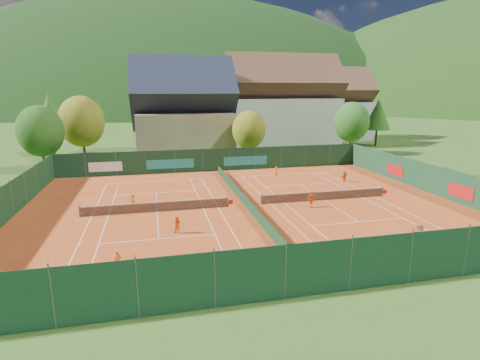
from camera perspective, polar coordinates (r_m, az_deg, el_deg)
name	(u,v)px	position (r m, az deg, el deg)	size (l,w,h in m)	color
ground	(245,206)	(34.96, 0.74, -3.97)	(600.00, 600.00, 0.00)	#30541A
clay_pad	(245,206)	(34.95, 0.74, -3.93)	(40.00, 32.00, 0.01)	#AF4119
court_markings_left	(157,212)	(34.02, -12.50, -4.74)	(11.03, 23.83, 0.00)	white
court_markings_right	(324,200)	(37.59, 12.69, -3.00)	(11.03, 23.83, 0.00)	white
tennis_net_left	(159,206)	(33.87, -12.28, -3.93)	(13.30, 0.10, 1.02)	#59595B
tennis_net_right	(326,195)	(37.52, 12.94, -2.25)	(13.30, 0.10, 1.02)	#59595B
court_divider	(245,201)	(34.80, 0.75, -3.15)	(0.03, 28.80, 1.00)	#12321B
fence_north	(213,160)	(49.77, -4.17, 3.04)	(40.00, 0.10, 3.00)	#12331D
fence_south	(319,268)	(20.31, 11.88, -13.04)	(40.00, 0.04, 3.00)	#143721
fence_west	(4,205)	(35.68, -32.29, -3.21)	(0.04, 32.00, 3.00)	#153B1D
fence_east	(431,179)	(43.76, 27.07, 0.15)	(0.09, 32.00, 3.00)	#153A22
chalet	(183,115)	(62.69, -8.62, 9.84)	(16.20, 12.00, 16.00)	tan
hotel_block_a	(282,107)	(72.52, 6.36, 10.98)	(21.60, 11.00, 17.25)	silver
hotel_block_b	(330,108)	(85.38, 13.59, 10.55)	(17.28, 10.00, 15.50)	silver
tree_west_front	(40,131)	(54.45, -28.13, 6.57)	(5.72, 5.72, 8.69)	#472819
tree_west_mid	(82,122)	(59.39, -23.00, 8.20)	(6.44, 6.44, 9.78)	#462819
tree_west_back	(50,114)	(68.38, -26.95, 8.93)	(5.60, 5.60, 10.00)	#4D301B
tree_center	(249,130)	(56.44, 1.35, 7.65)	(5.01, 5.01, 7.60)	#412B17
tree_east_front	(351,122)	(65.01, 16.63, 8.47)	(5.72, 5.72, 8.69)	#432818
tree_east_mid	(378,114)	(76.98, 20.28, 9.40)	(5.04, 5.04, 9.00)	#422917
tree_east_back	(321,109)	(80.04, 12.27, 10.53)	(7.15, 7.15, 10.86)	#473119
mountain_backdrop	(206,161)	(272.99, -5.17, 2.87)	(820.00, 530.00, 242.00)	black
ball_hopper	(420,228)	(30.89, 25.73, -6.63)	(0.34, 0.34, 0.80)	slate
loose_ball_0	(153,226)	(30.64, -13.08, -6.79)	(0.07, 0.07, 0.07)	#CCD833
loose_ball_1	(349,240)	(28.24, 16.33, -8.77)	(0.07, 0.07, 0.07)	#CCD833
loose_ball_2	(230,192)	(39.58, -1.59, -1.80)	(0.07, 0.07, 0.07)	#CCD833
loose_ball_3	(211,182)	(43.67, -4.44, -0.37)	(0.07, 0.07, 0.07)	#CCD833
loose_ball_4	(381,213)	(35.00, 20.69, -4.76)	(0.07, 0.07, 0.07)	#CCD833
player_left_near	(118,261)	(23.92, -18.10, -11.62)	(0.43, 0.28, 1.18)	#D14D12
player_left_mid	(177,225)	(28.48, -9.55, -6.80)	(0.66, 0.52, 1.37)	#F65815
player_left_far	(133,201)	(35.26, -16.06, -3.15)	(0.89, 0.51, 1.38)	orange
player_right_near	(311,199)	(34.81, 10.82, -2.91)	(0.92, 0.38, 1.57)	orange
player_right_far_a	(276,171)	(47.34, 5.52, 1.39)	(0.57, 0.37, 1.17)	#F85D16
player_right_far_b	(344,177)	(45.24, 15.62, 0.49)	(1.26, 0.40, 1.36)	#DE4913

